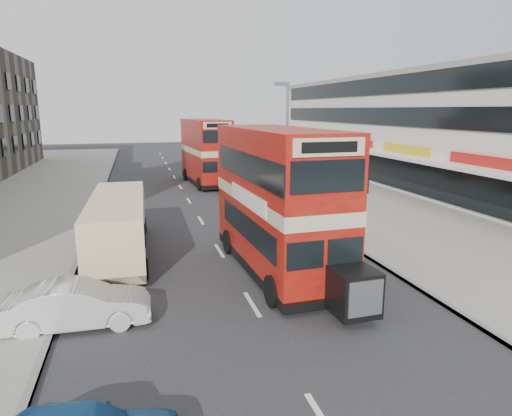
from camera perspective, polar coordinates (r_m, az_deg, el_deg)
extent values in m
plane|color=#28282B|center=(13.59, 1.69, -15.46)|extent=(160.00, 160.00, 0.00)
cube|color=#28282B|center=(32.33, -8.48, 0.91)|extent=(12.00, 90.00, 0.01)
cube|color=gray|center=(35.66, 11.04, 2.00)|extent=(12.00, 90.00, 0.15)
cube|color=gray|center=(33.24, -29.49, -0.14)|extent=(12.00, 90.00, 0.15)
cube|color=gray|center=(32.23, -19.32, 0.44)|extent=(0.20, 90.00, 0.16)
cube|color=gray|center=(33.52, 1.92, 1.57)|extent=(0.20, 90.00, 0.16)
cube|color=beige|center=(40.95, 20.31, 9.02)|extent=(8.00, 46.00, 9.00)
cube|color=black|center=(39.02, 15.10, 4.95)|extent=(0.10, 44.00, 2.40)
cube|color=gray|center=(41.01, 20.81, 15.44)|extent=(8.20, 46.20, 0.40)
cube|color=white|center=(38.46, 14.11, 7.00)|extent=(1.80, 44.00, 0.20)
cylinder|color=slate|center=(31.27, 3.93, 8.03)|extent=(0.16, 0.16, 8.00)
cube|color=slate|center=(31.10, 3.32, 15.39)|extent=(1.00, 0.20, 0.25)
cube|color=black|center=(18.27, 2.61, -6.71)|extent=(3.09, 8.72, 0.38)
cube|color=maroon|center=(17.89, 2.65, -2.80)|extent=(3.07, 8.72, 2.37)
cube|color=beige|center=(17.58, 2.69, 1.43)|extent=(3.11, 8.76, 0.48)
cube|color=maroon|center=(17.39, 2.73, 5.61)|extent=(3.07, 8.72, 2.26)
cube|color=maroon|center=(17.29, 2.77, 9.61)|extent=(3.09, 8.74, 0.27)
cube|color=black|center=(14.13, 12.27, -10.28)|extent=(1.35, 1.35, 1.40)
cube|color=black|center=(39.54, -6.31, 3.59)|extent=(3.30, 8.58, 0.37)
cube|color=maroon|center=(39.37, -6.35, 5.40)|extent=(3.28, 8.58, 2.31)
cube|color=beige|center=(39.23, -6.40, 7.30)|extent=(3.32, 8.62, 0.47)
cube|color=maroon|center=(39.15, -6.44, 9.14)|extent=(3.28, 8.58, 2.20)
cube|color=maroon|center=(39.10, -6.49, 10.87)|extent=(3.30, 8.60, 0.26)
cube|color=black|center=(35.00, -3.46, 3.46)|extent=(1.36, 1.36, 1.36)
cube|color=black|center=(21.11, -16.86, -4.65)|extent=(2.42, 9.06, 0.36)
cube|color=beige|center=(20.84, -17.03, -1.91)|extent=(2.41, 9.06, 2.35)
imported|color=silver|center=(14.61, -21.54, -11.33)|extent=(4.18, 1.50, 1.37)
imported|color=maroon|center=(29.81, 3.02, 1.40)|extent=(4.83, 2.18, 1.37)
imported|color=#B83812|center=(35.79, -0.62, 3.18)|extent=(4.59, 2.13, 1.27)
imported|color=#5890B1|center=(44.36, -3.86, 4.88)|extent=(3.62, 1.75, 1.19)
imported|color=gray|center=(28.56, 8.43, 1.32)|extent=(0.70, 0.62, 1.59)
imported|color=gray|center=(34.86, -1.85, 2.56)|extent=(0.56, 1.58, 0.83)
imported|color=black|center=(34.74, -1.86, 3.80)|extent=(0.61, 0.40, 1.66)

